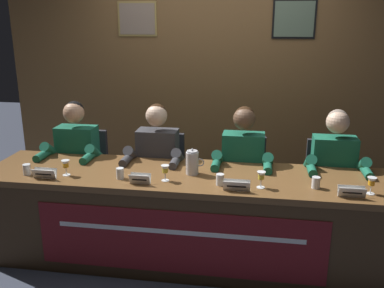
# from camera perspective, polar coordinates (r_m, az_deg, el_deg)

# --- Properties ---
(ground_plane) EXTENTS (12.00, 12.00, 0.00)m
(ground_plane) POSITION_cam_1_polar(r_m,az_deg,el_deg) (3.73, 0.00, -14.95)
(ground_plane) COLOR #383D4C
(wall_back_panelled) EXTENTS (4.56, 0.14, 2.60)m
(wall_back_panelled) POSITION_cam_1_polar(r_m,az_deg,el_deg) (4.71, 2.88, 8.74)
(wall_back_panelled) COLOR brown
(wall_back_panelled) RESTS_ON ground_plane
(conference_table) EXTENTS (3.36, 0.76, 0.75)m
(conference_table) POSITION_cam_1_polar(r_m,az_deg,el_deg) (3.38, -0.32, -8.52)
(conference_table) COLOR brown
(conference_table) RESTS_ON ground_plane
(chair_far_left) EXTENTS (0.44, 0.44, 0.89)m
(chair_far_left) POSITION_cam_1_polar(r_m,az_deg,el_deg) (4.32, -14.05, -4.46)
(chair_far_left) COLOR black
(chair_far_left) RESTS_ON ground_plane
(panelist_far_left) EXTENTS (0.51, 0.48, 1.22)m
(panelist_far_left) POSITION_cam_1_polar(r_m,az_deg,el_deg) (4.06, -15.40, -1.80)
(panelist_far_left) COLOR black
(panelist_far_left) RESTS_ON ground_plane
(nameplate_far_left) EXTENTS (0.18, 0.06, 0.08)m
(nameplate_far_left) POSITION_cam_1_polar(r_m,az_deg,el_deg) (3.48, -19.07, -3.74)
(nameplate_far_left) COLOR white
(nameplate_far_left) RESTS_ON conference_table
(juice_glass_far_left) EXTENTS (0.06, 0.06, 0.12)m
(juice_glass_far_left) POSITION_cam_1_polar(r_m,az_deg,el_deg) (3.48, -16.49, -2.69)
(juice_glass_far_left) COLOR white
(juice_glass_far_left) RESTS_ON conference_table
(water_cup_far_left) EXTENTS (0.06, 0.06, 0.08)m
(water_cup_far_left) POSITION_cam_1_polar(r_m,az_deg,el_deg) (3.61, -21.14, -3.25)
(water_cup_far_left) COLOR silver
(water_cup_far_left) RESTS_ON conference_table
(chair_center_left) EXTENTS (0.44, 0.44, 0.89)m
(chair_center_left) POSITION_cam_1_polar(r_m,az_deg,el_deg) (4.09, -4.09, -5.18)
(chair_center_left) COLOR black
(chair_center_left) RESTS_ON ground_plane
(panelist_center_left) EXTENTS (0.51, 0.48, 1.22)m
(panelist_center_left) POSITION_cam_1_polar(r_m,az_deg,el_deg) (3.81, -4.84, -2.43)
(panelist_center_left) COLOR black
(panelist_center_left) RESTS_ON ground_plane
(nameplate_center_left) EXTENTS (0.16, 0.06, 0.08)m
(nameplate_center_left) POSITION_cam_1_polar(r_m,az_deg,el_deg) (3.21, -6.96, -4.64)
(nameplate_center_left) COLOR white
(nameplate_center_left) RESTS_ON conference_table
(juice_glass_center_left) EXTENTS (0.06, 0.06, 0.12)m
(juice_glass_center_left) POSITION_cam_1_polar(r_m,az_deg,el_deg) (3.24, -3.60, -3.48)
(juice_glass_center_left) COLOR white
(juice_glass_center_left) RESTS_ON conference_table
(water_cup_center_left) EXTENTS (0.06, 0.06, 0.08)m
(water_cup_center_left) POSITION_cam_1_polar(r_m,az_deg,el_deg) (3.34, -9.56, -3.95)
(water_cup_center_left) COLOR silver
(water_cup_center_left) RESTS_ON conference_table
(chair_center_right) EXTENTS (0.44, 0.44, 0.89)m
(chair_center_right) POSITION_cam_1_polar(r_m,az_deg,el_deg) (4.00, 6.71, -5.80)
(chair_center_right) COLOR black
(chair_center_right) RESTS_ON ground_plane
(panelist_center_right) EXTENTS (0.51, 0.48, 1.22)m
(panelist_center_right) POSITION_cam_1_polar(r_m,az_deg,el_deg) (3.71, 6.72, -3.02)
(panelist_center_right) COLOR black
(panelist_center_right) RESTS_ON ground_plane
(nameplate_center_right) EXTENTS (0.19, 0.06, 0.08)m
(nameplate_center_right) POSITION_cam_1_polar(r_m,az_deg,el_deg) (3.08, 5.95, -5.53)
(nameplate_center_right) COLOR white
(nameplate_center_right) RESTS_ON conference_table
(juice_glass_center_right) EXTENTS (0.06, 0.06, 0.12)m
(juice_glass_center_right) POSITION_cam_1_polar(r_m,az_deg,el_deg) (3.14, 9.21, -4.31)
(juice_glass_center_right) COLOR white
(juice_glass_center_right) RESTS_ON conference_table
(water_cup_center_right) EXTENTS (0.06, 0.06, 0.08)m
(water_cup_center_right) POSITION_cam_1_polar(r_m,az_deg,el_deg) (3.18, 3.76, -4.82)
(water_cup_center_right) COLOR silver
(water_cup_center_right) RESTS_ON conference_table
(chair_far_right) EXTENTS (0.44, 0.44, 0.89)m
(chair_far_right) POSITION_cam_1_polar(r_m,az_deg,el_deg) (4.05, 17.64, -6.21)
(chair_far_right) COLOR black
(chair_far_right) RESTS_ON ground_plane
(panelist_far_right) EXTENTS (0.51, 0.48, 1.22)m
(panelist_far_right) POSITION_cam_1_polar(r_m,az_deg,el_deg) (3.77, 18.43, -3.49)
(panelist_far_right) COLOR black
(panelist_far_right) RESTS_ON ground_plane
(nameplate_far_right) EXTENTS (0.18, 0.06, 0.08)m
(nameplate_far_right) POSITION_cam_1_polar(r_m,az_deg,el_deg) (3.16, 20.53, -6.00)
(nameplate_far_right) COLOR white
(nameplate_far_right) RESTS_ON conference_table
(juice_glass_far_right) EXTENTS (0.06, 0.06, 0.12)m
(juice_glass_far_right) POSITION_cam_1_polar(r_m,az_deg,el_deg) (3.25, 22.82, -4.75)
(juice_glass_far_right) COLOR white
(juice_glass_far_right) RESTS_ON conference_table
(water_cup_far_right) EXTENTS (0.06, 0.06, 0.08)m
(water_cup_far_right) POSITION_cam_1_polar(r_m,az_deg,el_deg) (3.24, 16.18, -5.03)
(water_cup_far_right) COLOR silver
(water_cup_far_right) RESTS_ON conference_table
(water_pitcher_central) EXTENTS (0.15, 0.10, 0.21)m
(water_pitcher_central) POSITION_cam_1_polar(r_m,az_deg,el_deg) (3.37, -0.02, -2.48)
(water_pitcher_central) COLOR silver
(water_pitcher_central) RESTS_ON conference_table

